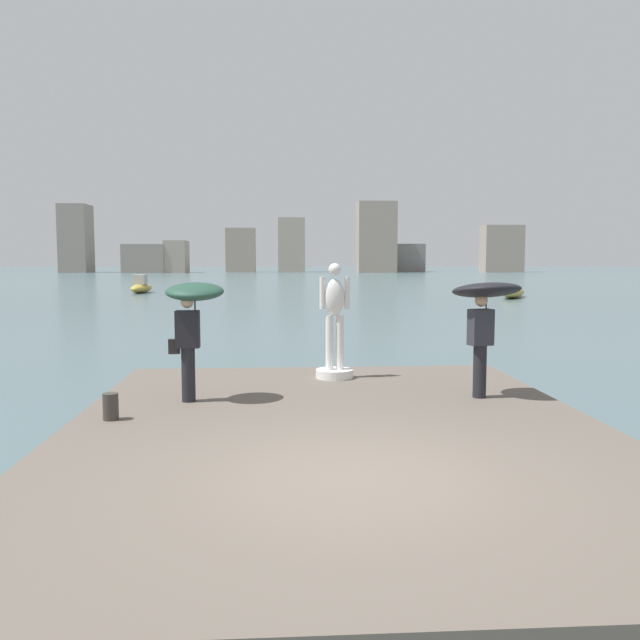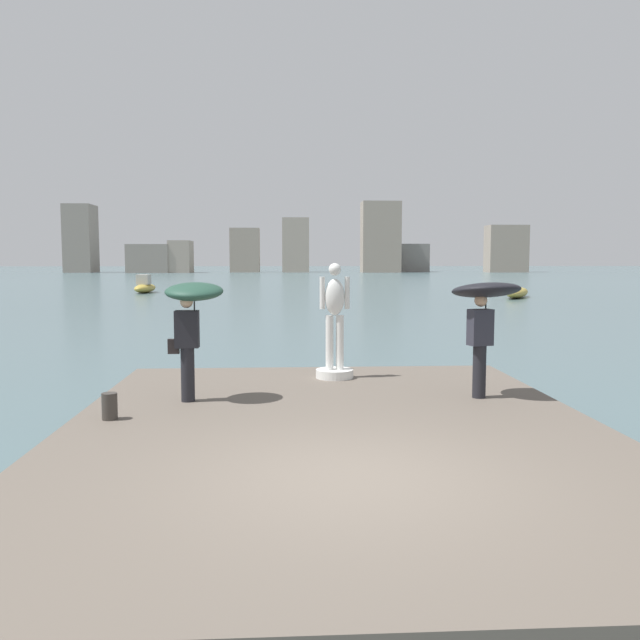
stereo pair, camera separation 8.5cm
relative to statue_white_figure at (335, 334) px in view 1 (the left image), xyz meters
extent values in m
plane|color=#4C666B|center=(-0.30, 34.12, -1.26)|extent=(400.00, 400.00, 0.00)
cube|color=#60564C|center=(-0.30, -3.78, -1.06)|extent=(7.55, 10.19, 0.40)
cylinder|color=white|center=(0.00, 0.00, -0.78)|extent=(0.73, 0.73, 0.17)
cylinder|color=white|center=(-0.10, 0.00, -0.17)|extent=(0.15, 0.15, 1.05)
cylinder|color=white|center=(0.10, 0.00, -0.17)|extent=(0.15, 0.15, 1.05)
ellipsoid|color=white|center=(0.00, 0.00, 0.71)|extent=(0.38, 0.26, 0.70)
sphere|color=white|center=(0.00, 0.00, 1.24)|extent=(0.24, 0.24, 0.24)
cylinder|color=white|center=(-0.24, 0.00, 0.79)|extent=(0.10, 0.10, 0.62)
cylinder|color=white|center=(0.24, 0.00, 0.79)|extent=(0.10, 0.10, 0.62)
cylinder|color=black|center=(-2.55, -2.00, -0.42)|extent=(0.22, 0.22, 0.88)
cube|color=black|center=(-2.55, -2.00, 0.32)|extent=(0.38, 0.24, 0.60)
sphere|color=beige|center=(-2.55, -2.00, 0.76)|extent=(0.21, 0.21, 0.21)
cylinder|color=#262626|center=(-2.43, -1.95, 0.61)|extent=(0.02, 0.02, 0.49)
ellipsoid|color=#234738|center=(-2.43, -1.95, 0.92)|extent=(0.95, 0.97, 0.38)
cube|color=black|center=(-2.77, -1.98, 0.04)|extent=(0.18, 0.10, 0.24)
cylinder|color=black|center=(2.25, -1.99, -0.42)|extent=(0.22, 0.22, 0.88)
cube|color=#2D2D38|center=(2.25, -1.99, 0.32)|extent=(0.43, 0.33, 0.60)
sphere|color=tan|center=(2.25, -1.99, 0.76)|extent=(0.21, 0.21, 0.21)
cylinder|color=#262626|center=(2.36, -1.92, 0.62)|extent=(0.02, 0.02, 0.50)
ellipsoid|color=black|center=(2.36, -1.92, 0.93)|extent=(1.38, 1.39, 0.37)
cylinder|color=#38332D|center=(-3.50, -3.18, -0.67)|extent=(0.22, 0.22, 0.39)
ellipsoid|color=#B2993D|center=(-11.92, 41.16, -0.90)|extent=(1.56, 4.35, 0.73)
cube|color=#B2ADA3|center=(-11.94, 40.84, -0.19)|extent=(1.01, 1.15, 0.79)
ellipsoid|color=#B2993D|center=(15.35, 32.71, -0.90)|extent=(3.60, 5.20, 0.73)
cube|color=gray|center=(-40.79, 122.87, 5.41)|extent=(5.31, 6.86, 13.35)
cube|color=gray|center=(-26.68, 119.25, 1.49)|extent=(8.02, 6.52, 5.49)
cube|color=#A89989|center=(-20.71, 119.72, 1.85)|extent=(4.15, 6.98, 6.22)
cube|color=gray|center=(-8.37, 123.13, 3.16)|extent=(5.88, 4.48, 8.84)
cube|color=#A89989|center=(1.81, 123.35, 4.17)|extent=(5.34, 6.61, 10.87)
cube|color=gray|center=(18.74, 120.09, 5.73)|extent=(7.60, 5.16, 13.99)
cube|color=gray|center=(25.90, 124.94, 1.61)|extent=(6.63, 5.63, 5.75)
cube|color=gray|center=(44.29, 120.00, 3.44)|extent=(7.87, 4.71, 9.41)
camera|label=1|loc=(-1.11, -12.76, 1.45)|focal=37.44mm
camera|label=2|loc=(-1.02, -12.77, 1.45)|focal=37.44mm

